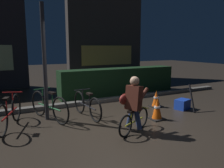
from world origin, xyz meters
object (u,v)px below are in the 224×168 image
object	(u,v)px
street_post	(45,63)
closed_umbrella	(192,98)
parked_bike_center_left	(49,106)
traffic_cone_far	(156,99)
parked_bike_left_mid	(10,113)
blue_crate	(182,104)
traffic_cone_near	(157,109)
cyclist	(133,105)
parked_bike_center_right	(87,105)

from	to	relation	value
street_post	closed_umbrella	xyz separation A→B (m)	(3.94, -1.15, -1.08)
parked_bike_center_left	closed_umbrella	bearing A→B (deg)	-125.06
traffic_cone_far	closed_umbrella	world-z (taller)	closed_umbrella
parked_bike_left_mid	traffic_cone_far	bearing A→B (deg)	-71.97
street_post	traffic_cone_far	bearing A→B (deg)	-5.66
parked_bike_left_mid	blue_crate	xyz separation A→B (m)	(4.71, -0.65, -0.21)
blue_crate	traffic_cone_far	bearing A→B (deg)	133.44
traffic_cone_far	closed_umbrella	size ratio (longest dim) A/B	0.61
parked_bike_center_left	traffic_cone_near	size ratio (longest dim) A/B	2.91
street_post	closed_umbrella	distance (m)	4.24
traffic_cone_far	blue_crate	size ratio (longest dim) A/B	1.18
closed_umbrella	traffic_cone_near	bearing A→B (deg)	117.34
parked_bike_left_mid	closed_umbrella	world-z (taller)	parked_bike_left_mid
traffic_cone_near	traffic_cone_far	xyz separation A→B (m)	(0.75, 0.97, -0.02)
parked_bike_center_left	closed_umbrella	world-z (taller)	parked_bike_center_left
traffic_cone_near	traffic_cone_far	distance (m)	1.23
cyclist	street_post	bearing A→B (deg)	104.91
parked_bike_center_right	cyclist	world-z (taller)	cyclist
street_post	cyclist	xyz separation A→B (m)	(1.50, -1.76, -0.84)
street_post	blue_crate	world-z (taller)	street_post
parked_bike_center_right	closed_umbrella	bearing A→B (deg)	-111.48
street_post	blue_crate	bearing A→B (deg)	-13.22
closed_umbrella	blue_crate	bearing A→B (deg)	43.86
street_post	parked_bike_center_right	size ratio (longest dim) A/B	1.87
parked_bike_center_right	blue_crate	bearing A→B (deg)	-107.29
blue_crate	parked_bike_left_mid	bearing A→B (deg)	172.15
closed_umbrella	parked_bike_center_left	bearing A→B (deg)	95.76
blue_crate	traffic_cone_near	bearing A→B (deg)	-162.77
street_post	closed_umbrella	size ratio (longest dim) A/B	3.44
parked_bike_left_mid	blue_crate	world-z (taller)	parked_bike_left_mid
traffic_cone_near	closed_umbrella	xyz separation A→B (m)	(1.39, 0.15, 0.11)
parked_bike_left_mid	closed_umbrella	bearing A→B (deg)	-81.52
parked_bike_left_mid	traffic_cone_near	bearing A→B (deg)	-88.00
traffic_cone_far	street_post	bearing A→B (deg)	174.34
traffic_cone_near	closed_umbrella	bearing A→B (deg)	6.14
parked_bike_left_mid	street_post	bearing A→B (deg)	-54.97
blue_crate	cyclist	world-z (taller)	cyclist
street_post	blue_crate	xyz separation A→B (m)	(3.83, -0.90, -1.31)
parked_bike_center_left	street_post	bearing A→B (deg)	8.63
parked_bike_center_right	traffic_cone_near	xyz separation A→B (m)	(1.56, -0.99, -0.06)
traffic_cone_near	cyclist	distance (m)	1.19
parked_bike_left_mid	blue_crate	size ratio (longest dim) A/B	3.78
street_post	traffic_cone_far	size ratio (longest dim) A/B	5.62
parked_bike_left_mid	cyclist	xyz separation A→B (m)	(2.38, -1.51, 0.27)
parked_bike_left_mid	traffic_cone_far	xyz separation A→B (m)	(4.16, -0.07, -0.11)
parked_bike_left_mid	traffic_cone_far	distance (m)	4.17
blue_crate	closed_umbrella	world-z (taller)	closed_umbrella
parked_bike_center_left	cyclist	xyz separation A→B (m)	(1.46, -1.69, 0.27)
street_post	parked_bike_center_left	distance (m)	1.11
traffic_cone_near	parked_bike_center_right	bearing A→B (deg)	147.68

